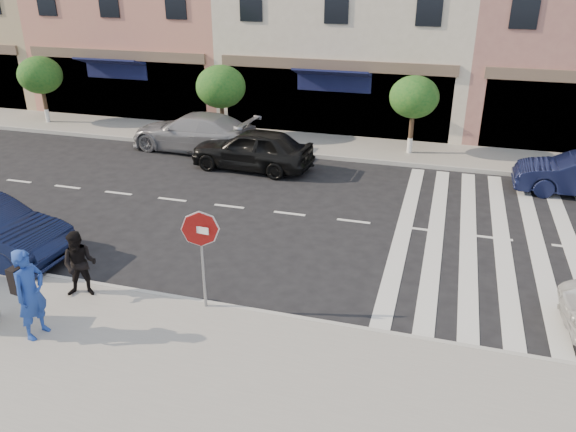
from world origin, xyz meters
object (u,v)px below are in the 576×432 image
(stop_sign, at_px, (201,238))
(walker, at_px, (80,264))
(photographer, at_px, (31,294))
(car_far_left, at_px, (194,132))
(car_far_mid, at_px, (252,149))

(stop_sign, bearing_deg, walker, -168.43)
(walker, bearing_deg, photographer, -109.34)
(stop_sign, relative_size, car_far_left, 0.43)
(walker, bearing_deg, stop_sign, -12.89)
(photographer, distance_m, car_far_left, 12.90)
(photographer, height_order, car_far_mid, photographer)
(stop_sign, height_order, car_far_mid, stop_sign)
(stop_sign, xyz_separation_m, car_far_left, (-5.29, 10.77, -1.06))
(stop_sign, height_order, photographer, stop_sign)
(car_far_left, height_order, car_far_mid, car_far_mid)
(walker, bearing_deg, car_far_left, 82.86)
(stop_sign, relative_size, walker, 1.46)
(stop_sign, height_order, walker, stop_sign)
(photographer, xyz_separation_m, car_far_mid, (0.62, 11.16, -0.34))
(photographer, height_order, car_far_left, photographer)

